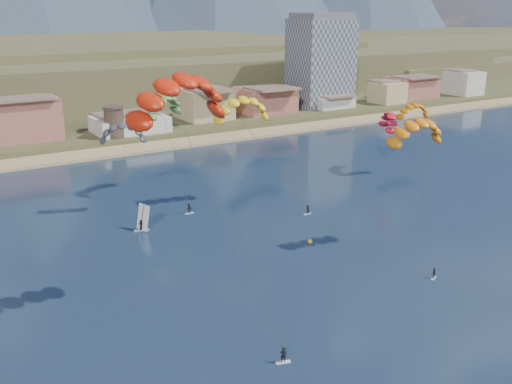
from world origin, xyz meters
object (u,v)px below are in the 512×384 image
kitesurfer_yellow (243,106)px  windsurfer (142,222)px  apartment_tower (321,61)px  buoy (310,242)px  kitesurfer_green (163,103)px  watchtower (114,122)px  kitesurfer_red (179,91)px  kitesurfer_orange (417,128)px

kitesurfer_yellow → windsurfer: kitesurfer_yellow is taller
apartment_tower → kitesurfer_yellow: apartment_tower is taller
windsurfer → buoy: windsurfer is taller
kitesurfer_green → windsurfer: 26.78m
watchtower → kitesurfer_green: bearing=-95.4°
kitesurfer_yellow → kitesurfer_green: 16.81m
kitesurfer_red → buoy: kitesurfer_red is taller
kitesurfer_orange → kitesurfer_green: kitesurfer_orange is taller
kitesurfer_yellow → apartment_tower: bearing=44.8°
buoy → kitesurfer_green: bearing=104.3°
kitesurfer_yellow → windsurfer: (-21.75, -3.74, -17.26)m
watchtower → windsurfer: watchtower is taller
buoy → kitesurfer_orange: bearing=-35.8°
kitesurfer_red → kitesurfer_yellow: kitesurfer_red is taller
kitesurfer_orange → kitesurfer_red: bearing=-178.7°
kitesurfer_orange → windsurfer: (-33.35, 27.66, -17.44)m
windsurfer → buoy: bearing=-41.7°
windsurfer → watchtower: bearing=75.7°
apartment_tower → kitesurfer_red: (-100.98, -106.12, 9.30)m
kitesurfer_red → kitesurfer_orange: bearing=1.3°
apartment_tower → windsurfer: apartment_tower is taller
kitesurfer_yellow → kitesurfer_orange: size_ratio=1.03×
watchtower → kitesurfer_orange: (17.14, -91.28, 12.48)m
apartment_tower → watchtower: size_ratio=3.72×
watchtower → kitesurfer_green: (-4.35, -46.30, 11.68)m
apartment_tower → windsurfer: (-96.21, -77.61, -16.41)m
watchtower → windsurfer: (-16.21, -63.61, -4.96)m
watchtower → kitesurfer_yellow: bearing=-84.7°
buoy → kitesurfer_yellow: bearing=88.3°
apartment_tower → windsurfer: bearing=-141.1°
apartment_tower → watchtower: apartment_tower is taller
apartment_tower → kitesurfer_orange: size_ratio=1.43×
apartment_tower → buoy: apartment_tower is taller
windsurfer → kitesurfer_red: bearing=-99.5°
kitesurfer_orange → kitesurfer_green: 49.85m
kitesurfer_orange → buoy: (-12.28, 8.86, -18.72)m
apartment_tower → watchtower: 82.02m
apartment_tower → kitesurfer_red: apartment_tower is taller
kitesurfer_yellow → buoy: (-0.68, -22.54, -18.54)m
apartment_tower → buoy: bearing=-127.9°
kitesurfer_red → windsurfer: 38.68m
watchtower → windsurfer: size_ratio=1.94×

